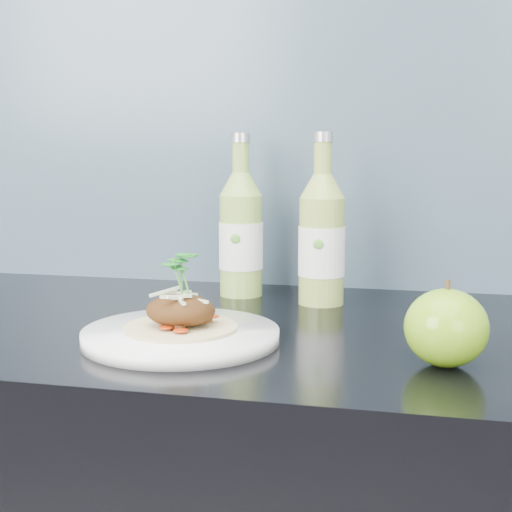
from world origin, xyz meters
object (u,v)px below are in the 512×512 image
object	(u,v)px
cider_bottle_left	(241,235)
cider_bottle_right	(322,240)
green_apple	(446,328)
dinner_plate	(181,335)

from	to	relation	value
cider_bottle_left	cider_bottle_right	world-z (taller)	same
green_apple	cider_bottle_left	bearing A→B (deg)	133.84
dinner_plate	green_apple	bearing A→B (deg)	-5.22
cider_bottle_left	cider_bottle_right	distance (m)	0.14
dinner_plate	green_apple	world-z (taller)	green_apple
cider_bottle_left	cider_bottle_right	bearing A→B (deg)	-17.34
cider_bottle_left	cider_bottle_right	size ratio (longest dim) A/B	1.00
green_apple	cider_bottle_right	bearing A→B (deg)	121.40
dinner_plate	green_apple	distance (m)	0.31
cider_bottle_right	dinner_plate	bearing A→B (deg)	-117.57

